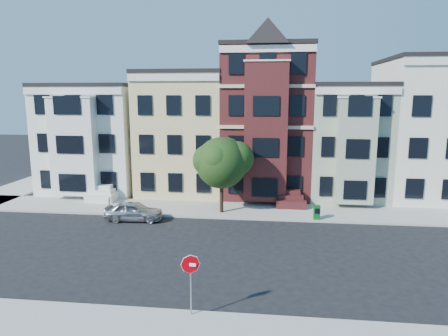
# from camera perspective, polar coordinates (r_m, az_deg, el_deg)

# --- Properties ---
(ground) EXTENTS (120.00, 120.00, 0.00)m
(ground) POSITION_cam_1_polar(r_m,az_deg,el_deg) (21.64, 5.39, -12.37)
(ground) COLOR black
(far_sidewalk) EXTENTS (60.00, 4.00, 0.15)m
(far_sidewalk) POSITION_cam_1_polar(r_m,az_deg,el_deg) (29.17, 5.74, -6.17)
(far_sidewalk) COLOR #9E9B93
(far_sidewalk) RESTS_ON ground
(house_white) EXTENTS (8.00, 9.00, 9.00)m
(house_white) POSITION_cam_1_polar(r_m,az_deg,el_deg) (37.91, -17.32, 4.07)
(house_white) COLOR white
(house_white) RESTS_ON ground
(house_yellow) EXTENTS (7.00, 9.00, 10.00)m
(house_yellow) POSITION_cam_1_polar(r_m,az_deg,el_deg) (35.39, -5.39, 4.89)
(house_yellow) COLOR beige
(house_yellow) RESTS_ON ground
(house_brown) EXTENTS (7.00, 9.00, 12.00)m
(house_brown) POSITION_cam_1_polar(r_m,az_deg,el_deg) (34.55, 6.09, 6.41)
(house_brown) COLOR #421717
(house_brown) RESTS_ON ground
(house_green) EXTENTS (6.00, 9.00, 9.00)m
(house_green) POSITION_cam_1_polar(r_m,az_deg,el_deg) (35.23, 16.69, 3.66)
(house_green) COLOR #93A38A
(house_green) RESTS_ON ground
(house_cream) EXTENTS (8.00, 9.00, 11.00)m
(house_cream) POSITION_cam_1_polar(r_m,az_deg,el_deg) (37.02, 27.53, 4.78)
(house_cream) COLOR silver
(house_cream) RESTS_ON ground
(street_tree) EXTENTS (6.69, 6.69, 6.60)m
(street_tree) POSITION_cam_1_polar(r_m,az_deg,el_deg) (27.84, -0.37, 0.24)
(street_tree) COLOR #28461A
(street_tree) RESTS_ON far_sidewalk
(parked_car) EXTENTS (3.94, 1.76, 1.32)m
(parked_car) POSITION_cam_1_polar(r_m,az_deg,el_deg) (27.70, -12.75, -6.02)
(parked_car) COLOR #A5A8AD
(parked_car) RESTS_ON ground
(newspaper_box) EXTENTS (0.44, 0.39, 0.96)m
(newspaper_box) POSITION_cam_1_polar(r_m,az_deg,el_deg) (27.57, 13.11, -6.17)
(newspaper_box) COLOR #0D5C1F
(newspaper_box) RESTS_ON far_sidewalk
(fire_hydrant) EXTENTS (0.27, 0.27, 0.75)m
(fire_hydrant) POSITION_cam_1_polar(r_m,az_deg,el_deg) (30.23, -16.12, -5.05)
(fire_hydrant) COLOR beige
(fire_hydrant) RESTS_ON far_sidewalk
(stop_sign) EXTENTS (0.75, 0.15, 2.70)m
(stop_sign) POSITION_cam_1_polar(r_m,az_deg,el_deg) (15.54, -4.78, -15.80)
(stop_sign) COLOR #BD000A
(stop_sign) RESTS_ON near_sidewalk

